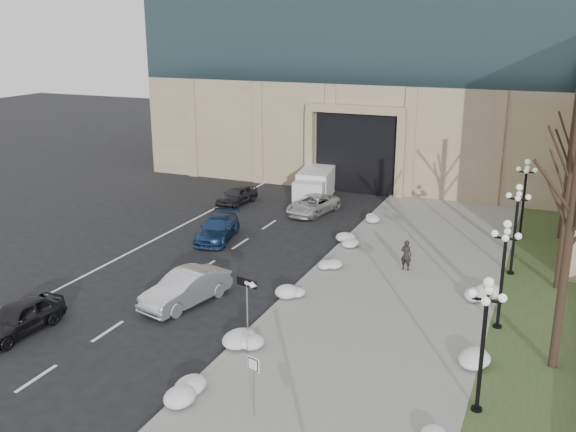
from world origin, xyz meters
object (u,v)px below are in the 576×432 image
car_c (217,229)px  lamppost_c (516,217)px  car_a (19,317)px  box_truck (316,184)px  one_way_sign (250,291)px  lamppost_b (504,260)px  car_e (237,195)px  lamppost_a (484,327)px  car_b (186,288)px  keep_sign (254,374)px  pedestrian (406,255)px  lamppost_d (525,188)px  car_d (313,205)px

car_c → lamppost_c: lamppost_c is taller
car_a → box_truck: (3.49, 25.18, 0.28)m
box_truck → lamppost_c: (14.54, -10.68, 2.10)m
one_way_sign → lamppost_b: 10.29m
car_a → car_e: size_ratio=1.09×
car_c → lamppost_a: (16.41, -12.23, 2.41)m
car_e → lamppost_c: 20.20m
car_c → lamppost_c: 16.61m
lamppost_a → lamppost_c: size_ratio=1.00×
box_truck → car_b: bearing=-96.0°
keep_sign → car_c: bearing=138.9°
keep_sign → box_truck: bearing=122.8°
car_c → box_truck: bearing=68.2°
pedestrian → lamppost_c: 5.67m
lamppost_d → lamppost_b: bearing=-90.0°
car_d → lamppost_b: size_ratio=0.93×
keep_sign → lamppost_a: bearing=41.9°
car_e → lamppost_d: (18.94, -0.09, 2.43)m
lamppost_d → keep_sign: bearing=-106.1°
pedestrian → one_way_sign: bearing=77.5°
one_way_sign → keep_sign: bearing=-48.8°
car_a → lamppost_b: size_ratio=0.86×
lamppost_d → car_a: bearing=-130.7°
lamppost_a → lamppost_b: bearing=90.0°
lamppost_a → lamppost_d: (0.00, 19.50, 0.00)m
car_a → lamppost_d: 27.78m
car_d → box_truck: size_ratio=0.67×
car_d → box_truck: 4.45m
pedestrian → keep_sign: size_ratio=0.72×
keep_sign → lamppost_a: lamppost_a is taller
car_c → car_e: bearing=96.4°
car_b → lamppost_b: bearing=25.5°
car_c → car_e: (-2.52, 7.36, -0.02)m
car_b → car_e: (-5.68, 15.94, -0.12)m
lamppost_a → lamppost_d: bearing=90.0°
car_d → lamppost_c: 14.86m
car_b → box_truck: size_ratio=0.70×
pedestrian → keep_sign: bearing=92.2°
car_c → keep_sign: bearing=-69.8°
box_truck → lamppost_b: bearing=-59.4°
car_a → car_b: (4.78, 5.15, 0.06)m
car_e → lamppost_d: bearing=5.4°
car_a → car_d: 21.52m
lamppost_c → pedestrian: bearing=-162.4°
car_b → pedestrian: size_ratio=2.90×
lamppost_b → car_c: bearing=160.8°
car_d → box_truck: bearing=119.6°
box_truck → lamppost_d: bearing=-25.7°
car_e → keep_sign: bearing=-55.7°
car_a → one_way_sign: one_way_sign is taller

